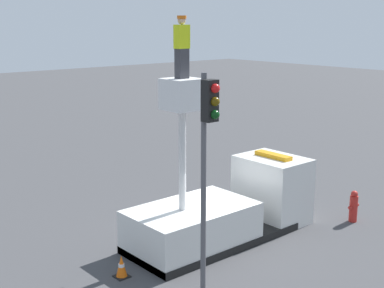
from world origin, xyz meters
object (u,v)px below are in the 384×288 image
Objects in this scene: worker at (182,47)px; traffic_light_pole at (207,143)px; bucket_truck at (225,209)px; traffic_cone_rear at (121,267)px; fire_hydrant at (354,206)px.

worker is 0.31× the size of traffic_light_pole.
bucket_truck reaches higher than traffic_cone_rear.
bucket_truck is 10.37× the size of traffic_cone_rear.
traffic_light_pole is 5.05× the size of fire_hydrant.
traffic_light_pole is 4.51m from traffic_cone_rear.
worker is 1.54× the size of fire_hydrant.
bucket_truck is 4.98m from traffic_light_pole.
traffic_light_pole reaches higher than bucket_truck.
traffic_light_pole is (-3.04, -2.43, 3.10)m from bucket_truck.
traffic_light_pole reaches higher than traffic_cone_rear.
worker is at bearing 162.27° from fire_hydrant.
fire_hydrant is at bearing 3.54° from traffic_light_pole.
worker is at bearing 4.27° from traffic_cone_rear.
traffic_light_pole is at bearing -176.46° from fire_hydrant.
bucket_truck is 1.15× the size of traffic_light_pole.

